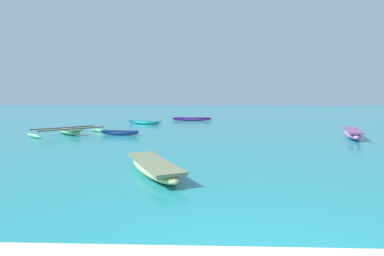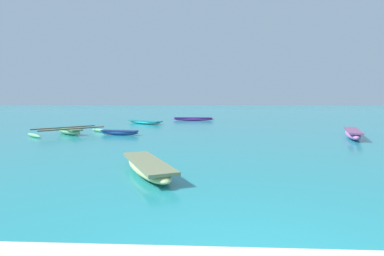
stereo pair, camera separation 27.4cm
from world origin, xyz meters
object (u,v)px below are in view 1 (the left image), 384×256
moored_boat_2 (120,132)px  moored_boat_4 (352,133)px  moored_boat_1 (192,119)px  moored_boat_5 (144,122)px  moored_boat_3 (153,167)px  moored_boat_0 (69,131)px

moored_boat_2 → moored_boat_4: size_ratio=0.59×
moored_boat_1 → moored_boat_4: 16.23m
moored_boat_2 → moored_boat_5: (-0.23, 8.31, 0.01)m
moored_boat_1 → moored_boat_3: size_ratio=1.19×
moored_boat_3 → moored_boat_5: 17.83m
moored_boat_2 → moored_boat_5: size_ratio=0.68×
moored_boat_3 → moored_boat_4: bearing=105.8°
moored_boat_4 → moored_boat_5: bearing=76.0°
moored_boat_2 → moored_boat_0: bearing=-173.0°
moored_boat_5 → moored_boat_4: bearing=2.7°
moored_boat_3 → moored_boat_4: size_ratio=0.84×
moored_boat_1 → moored_boat_5: 5.84m
moored_boat_2 → moored_boat_3: 9.77m
moored_boat_0 → moored_boat_2: bearing=38.0°
moored_boat_0 → moored_boat_5: size_ratio=1.21×
moored_boat_0 → moored_boat_2: moored_boat_0 is taller
moored_boat_5 → moored_boat_0: bearing=-72.5°
moored_boat_5 → moored_boat_2: bearing=-51.2°
moored_boat_1 → moored_boat_2: moored_boat_1 is taller
moored_boat_0 → moored_boat_1: 14.16m
moored_boat_0 → moored_boat_3: size_ratio=1.27×
moored_boat_1 → moored_boat_0: bearing=-118.5°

